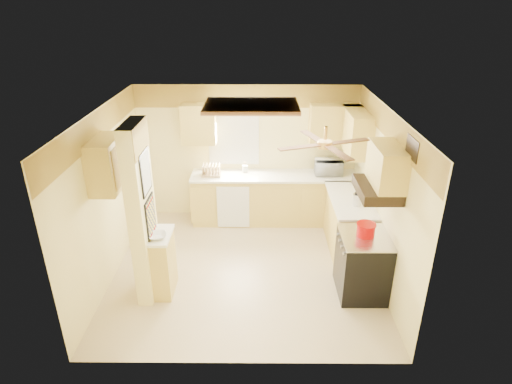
{
  "coord_description": "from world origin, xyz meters",
  "views": [
    {
      "loc": [
        0.21,
        -5.59,
        3.9
      ],
      "look_at": [
        0.17,
        0.35,
        1.16
      ],
      "focal_mm": 30.0,
      "sensor_mm": 36.0,
      "label": 1
    }
  ],
  "objects_px": {
    "microwave": "(329,167)",
    "stove": "(362,264)",
    "dutch_oven": "(366,229)",
    "bowl": "(157,236)",
    "kettle": "(357,199)"
  },
  "relations": [
    {
      "from": "microwave",
      "to": "kettle",
      "type": "distance_m",
      "value": 1.3
    },
    {
      "from": "microwave",
      "to": "dutch_oven",
      "type": "height_order",
      "value": "microwave"
    },
    {
      "from": "dutch_oven",
      "to": "bowl",
      "type": "bearing_deg",
      "value": -177.25
    },
    {
      "from": "bowl",
      "to": "microwave",
      "type": "bearing_deg",
      "value": 41.02
    },
    {
      "from": "microwave",
      "to": "bowl",
      "type": "height_order",
      "value": "microwave"
    },
    {
      "from": "microwave",
      "to": "stove",
      "type": "bearing_deg",
      "value": 95.37
    },
    {
      "from": "dutch_oven",
      "to": "microwave",
      "type": "bearing_deg",
      "value": 95.14
    },
    {
      "from": "stove",
      "to": "dutch_oven",
      "type": "bearing_deg",
      "value": 88.04
    },
    {
      "from": "kettle",
      "to": "bowl",
      "type": "bearing_deg",
      "value": -160.62
    },
    {
      "from": "bowl",
      "to": "kettle",
      "type": "distance_m",
      "value": 3.05
    },
    {
      "from": "bowl",
      "to": "kettle",
      "type": "xyz_separation_m",
      "value": [
        2.88,
        1.01,
        0.07
      ]
    },
    {
      "from": "dutch_oven",
      "to": "kettle",
      "type": "xyz_separation_m",
      "value": [
        0.06,
        0.88,
        0.03
      ]
    },
    {
      "from": "bowl",
      "to": "dutch_oven",
      "type": "relative_size",
      "value": 0.93
    },
    {
      "from": "kettle",
      "to": "stove",
      "type": "bearing_deg",
      "value": -93.93
    },
    {
      "from": "microwave",
      "to": "dutch_oven",
      "type": "distance_m",
      "value": 2.16
    }
  ]
}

